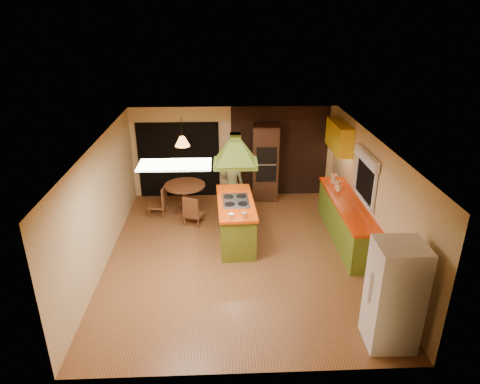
{
  "coord_description": "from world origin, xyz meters",
  "views": [
    {
      "loc": [
        -0.31,
        -7.88,
        4.85
      ],
      "look_at": [
        0.06,
        0.72,
        1.15
      ],
      "focal_mm": 32.0,
      "sensor_mm": 36.0,
      "label": 1
    }
  ],
  "objects_px": {
    "dining_table": "(185,193)",
    "canister_large": "(334,179)",
    "refrigerator": "(394,295)",
    "kitchen_island": "(236,221)",
    "wall_oven": "(265,163)",
    "man": "(232,185)"
  },
  "relations": [
    {
      "from": "kitchen_island",
      "to": "man",
      "type": "height_order",
      "value": "man"
    },
    {
      "from": "wall_oven",
      "to": "canister_large",
      "type": "xyz_separation_m",
      "value": [
        1.56,
        -1.23,
        -0.01
      ]
    },
    {
      "from": "refrigerator",
      "to": "wall_oven",
      "type": "height_order",
      "value": "wall_oven"
    },
    {
      "from": "refrigerator",
      "to": "dining_table",
      "type": "relative_size",
      "value": 1.71
    },
    {
      "from": "kitchen_island",
      "to": "dining_table",
      "type": "relative_size",
      "value": 1.94
    },
    {
      "from": "kitchen_island",
      "to": "wall_oven",
      "type": "height_order",
      "value": "wall_oven"
    },
    {
      "from": "man",
      "to": "wall_oven",
      "type": "height_order",
      "value": "wall_oven"
    },
    {
      "from": "man",
      "to": "canister_large",
      "type": "relative_size",
      "value": 7.45
    },
    {
      "from": "refrigerator",
      "to": "canister_large",
      "type": "bearing_deg",
      "value": 89.24
    },
    {
      "from": "dining_table",
      "to": "canister_large",
      "type": "relative_size",
      "value": 4.7
    },
    {
      "from": "man",
      "to": "dining_table",
      "type": "height_order",
      "value": "man"
    },
    {
      "from": "dining_table",
      "to": "canister_large",
      "type": "xyz_separation_m",
      "value": [
        3.68,
        -0.43,
        0.49
      ]
    },
    {
      "from": "man",
      "to": "refrigerator",
      "type": "xyz_separation_m",
      "value": [
        2.33,
        -4.64,
        0.06
      ]
    },
    {
      "from": "refrigerator",
      "to": "dining_table",
      "type": "xyz_separation_m",
      "value": [
        -3.52,
        4.84,
        -0.34
      ]
    },
    {
      "from": "refrigerator",
      "to": "canister_large",
      "type": "xyz_separation_m",
      "value": [
        0.16,
        4.4,
        0.15
      ]
    },
    {
      "from": "wall_oven",
      "to": "canister_large",
      "type": "distance_m",
      "value": 1.98
    },
    {
      "from": "wall_oven",
      "to": "canister_large",
      "type": "height_order",
      "value": "wall_oven"
    },
    {
      "from": "kitchen_island",
      "to": "man",
      "type": "relative_size",
      "value": 1.22
    },
    {
      "from": "wall_oven",
      "to": "dining_table",
      "type": "xyz_separation_m",
      "value": [
        -2.12,
        -0.8,
        -0.49
      ]
    },
    {
      "from": "canister_large",
      "to": "dining_table",
      "type": "bearing_deg",
      "value": 173.29
    },
    {
      "from": "wall_oven",
      "to": "kitchen_island",
      "type": "bearing_deg",
      "value": -107.3
    },
    {
      "from": "kitchen_island",
      "to": "dining_table",
      "type": "xyz_separation_m",
      "value": [
        -1.24,
        1.53,
        0.05
      ]
    }
  ]
}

